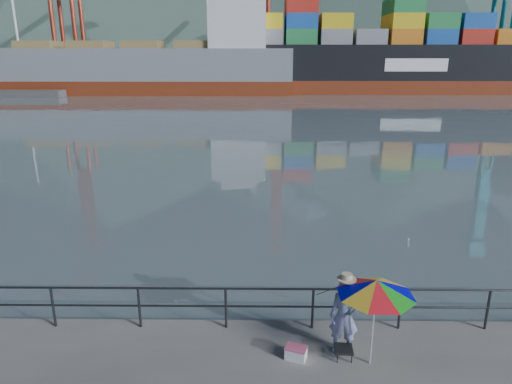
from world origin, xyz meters
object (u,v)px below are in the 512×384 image
bulk_carrier (156,67)px  container_ship (417,56)px  cooler_bag (296,353)px  beach_umbrella (376,288)px  fisherman (344,317)px

bulk_carrier → container_ship: size_ratio=0.81×
cooler_bag → bulk_carrier: size_ratio=0.01×
beach_umbrella → container_ship: (24.12, 72.61, 4.10)m
fisherman → container_ship: container_ship is taller
cooler_bag → beach_umbrella: bearing=14.6°
bulk_carrier → container_ship: container_ship is taller
fisherman → beach_umbrella: bearing=-25.3°
beach_umbrella → bulk_carrier: bearing=105.7°
beach_umbrella → container_ship: size_ratio=0.03×
fisherman → beach_umbrella: (0.50, -0.39, 0.89)m
container_ship → cooler_bag: bearing=-109.5°
beach_umbrella → bulk_carrier: bulk_carrier is taller
cooler_bag → bulk_carrier: 72.01m
beach_umbrella → bulk_carrier: size_ratio=0.04×
fisherman → cooler_bag: bearing=-153.2°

